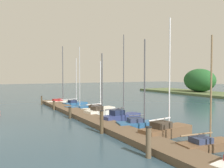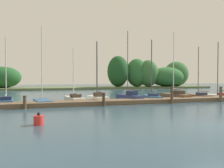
{
  "view_description": "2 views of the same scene",
  "coord_description": "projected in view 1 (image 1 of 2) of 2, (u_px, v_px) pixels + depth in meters",
  "views": [
    {
      "loc": [
        17.55,
        1.32,
        3.84
      ],
      "look_at": [
        0.32,
        10.3,
        3.03
      ],
      "focal_mm": 40.71,
      "sensor_mm": 36.0,
      "label": 1
    },
    {
      "loc": [
        -6.9,
        -7.08,
        2.11
      ],
      "look_at": [
        -1.89,
        10.18,
        1.7
      ],
      "focal_mm": 31.85,
      "sensor_mm": 36.0,
      "label": 2
    }
  ],
  "objects": [
    {
      "name": "mooring_piling_0",
      "position": [
        42.0,
        100.0,
        31.15
      ],
      "size": [
        0.21,
        0.21,
        1.09
      ],
      "color": "#4C3D28",
      "rests_on": "ground"
    },
    {
      "name": "sailboat_2",
      "position": [
        79.0,
        107.0,
        27.02
      ],
      "size": [
        1.7,
        3.04,
        6.65
      ],
      "rotation": [
        0.0,
        0.0,
        1.79
      ],
      "color": "#285684",
      "rests_on": "ground"
    },
    {
      "name": "mooring_piling_3",
      "position": [
        102.0,
        122.0,
        16.19
      ],
      "size": [
        0.26,
        0.26,
        1.49
      ],
      "color": "#4C3D28",
      "rests_on": "ground"
    },
    {
      "name": "mooring_piling_4",
      "position": [
        149.0,
        142.0,
        11.51
      ],
      "size": [
        0.29,
        0.29,
        1.44
      ],
      "color": "brown",
      "rests_on": "ground"
    },
    {
      "name": "sailboat_0",
      "position": [
        62.0,
        101.0,
        32.24
      ],
      "size": [
        1.42,
        4.04,
        7.3
      ],
      "rotation": [
        0.0,
        0.0,
        1.66
      ],
      "color": "silver",
      "rests_on": "ground"
    },
    {
      "name": "sailboat_6",
      "position": [
        142.0,
        123.0,
        17.92
      ],
      "size": [
        1.85,
        3.76,
        6.24
      ],
      "rotation": [
        0.0,
        0.0,
        1.35
      ],
      "color": "#285684",
      "rests_on": "ground"
    },
    {
      "name": "sailboat_7",
      "position": [
        167.0,
        130.0,
        15.54
      ],
      "size": [
        1.7,
        3.96,
        7.22
      ],
      "rotation": [
        0.0,
        0.0,
        1.73
      ],
      "color": "brown",
      "rests_on": "ground"
    },
    {
      "name": "sailboat_1",
      "position": [
        75.0,
        103.0,
        29.84
      ],
      "size": [
        1.52,
        3.36,
        5.68
      ],
      "rotation": [
        0.0,
        0.0,
        1.74
      ],
      "color": "#285684",
      "rests_on": "ground"
    },
    {
      "name": "dock_pier",
      "position": [
        98.0,
        121.0,
        19.38
      ],
      "size": [
        31.61,
        1.8,
        0.35
      ],
      "color": "brown",
      "rests_on": "ground"
    },
    {
      "name": "mooring_piling_2",
      "position": [
        70.0,
        113.0,
        21.63
      ],
      "size": [
        0.27,
        0.27,
        1.0
      ],
      "color": "#3D3323",
      "rests_on": "ground"
    },
    {
      "name": "sailboat_4",
      "position": [
        101.0,
        111.0,
        22.87
      ],
      "size": [
        1.62,
        3.09,
        5.65
      ],
      "rotation": [
        0.0,
        0.0,
        1.75
      ],
      "color": "silver",
      "rests_on": "ground"
    },
    {
      "name": "sailboat_8",
      "position": [
        208.0,
        143.0,
        12.77
      ],
      "size": [
        1.38,
        3.36,
        5.76
      ],
      "rotation": [
        0.0,
        0.0,
        1.48
      ],
      "color": "brown",
      "rests_on": "ground"
    },
    {
      "name": "sailboat_5",
      "position": [
        122.0,
        117.0,
        20.18
      ],
      "size": [
        1.74,
        3.8,
        6.91
      ],
      "rotation": [
        0.0,
        0.0,
        1.81
      ],
      "color": "navy",
      "rests_on": "ground"
    },
    {
      "name": "sailboat_3",
      "position": [
        99.0,
        109.0,
        25.08
      ],
      "size": [
        1.71,
        3.65,
        5.04
      ],
      "rotation": [
        0.0,
        0.0,
        1.76
      ],
      "color": "silver",
      "rests_on": "ground"
    },
    {
      "name": "mooring_piling_1",
      "position": [
        54.0,
        105.0,
        26.81
      ],
      "size": [
        0.27,
        0.27,
        0.94
      ],
      "color": "#4C3D28",
      "rests_on": "ground"
    }
  ]
}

